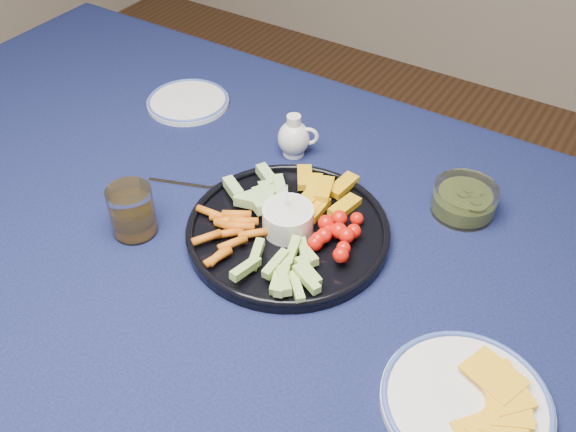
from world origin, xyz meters
The scene contains 9 objects.
dining_table centered at (0.00, 0.00, 0.66)m, with size 1.67×1.07×0.75m.
crudite_platter centered at (0.11, 0.06, 0.77)m, with size 0.33×0.33×0.11m.
creamer_pitcher centered at (0.00, 0.26, 0.78)m, with size 0.07×0.06×0.08m.
pickle_bowl centered at (0.33, 0.27, 0.77)m, with size 0.11×0.11×0.05m.
cheese_plate centered at (0.47, -0.08, 0.76)m, with size 0.22×0.22×0.03m.
juice_tumbler centered at (-0.10, -0.06, 0.78)m, with size 0.07×0.07×0.09m.
fork_left centered at (-0.09, 0.08, 0.75)m, with size 0.15×0.06×0.00m.
fork_right centered at (0.49, -0.06, 0.75)m, with size 0.18×0.10×0.00m.
side_plate_extra centered at (-0.28, 0.28, 0.75)m, with size 0.17×0.17×0.01m.
Camera 1 is at (0.52, -0.58, 1.47)m, focal length 40.00 mm.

